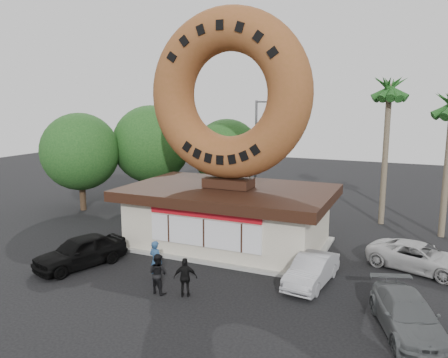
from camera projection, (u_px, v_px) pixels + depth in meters
ground at (175, 285)px, 19.10m from camera, size 90.00×90.00×0.00m
donut_shop at (228, 214)px, 24.18m from camera, size 11.20×7.20×3.80m
giant_donut at (229, 94)px, 23.04m from camera, size 8.99×2.29×8.99m
tree_west at (152, 144)px, 33.76m from camera, size 6.00×6.00×7.65m
tree_mid at (227, 153)px, 33.49m from camera, size 5.20×5.20×6.63m
tree_far at (80, 152)px, 31.60m from camera, size 5.60×5.60×7.14m
palm_near at (389, 94)px, 27.25m from camera, size 2.60×2.60×9.75m
street_lamp at (258, 147)px, 33.46m from camera, size 2.11×0.20×8.00m
person_left at (156, 261)px, 19.45m from camera, size 0.74×0.56×1.86m
person_center at (158, 273)px, 18.22m from camera, size 0.92×0.77×1.71m
person_right at (185, 277)px, 17.89m from camera, size 1.05×0.76×1.65m
car_black at (81, 251)px, 21.16m from camera, size 3.21×4.85×1.53m
car_silver at (312, 270)px, 19.12m from camera, size 1.83×4.07×1.30m
car_grey at (408, 315)px, 15.11m from camera, size 3.19×4.85×1.31m
car_white at (419, 257)px, 20.69m from camera, size 5.16×3.52×1.31m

